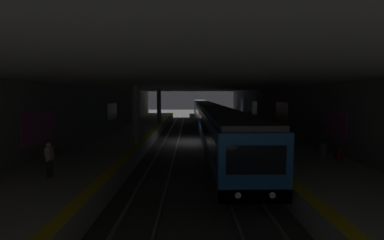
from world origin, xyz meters
name	(u,v)px	position (x,y,z in m)	size (l,w,h in m)	color
ground_plane	(192,142)	(0.00, 0.00, 0.00)	(120.00, 120.00, 0.00)	#42423F
track_left	(214,141)	(0.00, -2.20, 0.08)	(60.00, 1.53, 0.16)	gray
track_right	(171,141)	(0.00, 2.20, 0.08)	(60.00, 1.53, 0.16)	gray
platform_left	(255,137)	(0.00, -6.55, 0.53)	(60.00, 5.30, 1.06)	#A8A59E
platform_right	(129,137)	(0.00, 6.55, 0.53)	(60.00, 5.30, 1.06)	#A8A59E
wall_left	(284,115)	(0.05, -9.45, 2.80)	(60.00, 0.56, 5.60)	slate
wall_right	(100,115)	(0.02, 9.45, 2.80)	(60.00, 0.56, 5.60)	slate
ceiling_slab	(192,85)	(0.00, 0.00, 5.80)	(60.00, 19.40, 0.40)	beige
pillar_near	(136,115)	(-6.82, 4.35, 3.33)	(0.56, 0.56, 4.55)	gray
pillar_far	(159,106)	(7.88, 4.35, 3.33)	(0.56, 0.56, 4.55)	gray
metro_train	(206,114)	(12.36, -2.20, 2.03)	(58.82, 2.83, 3.49)	#19569E
bench_left_near	(302,137)	(-6.48, -8.53, 1.57)	(1.70, 0.47, 0.86)	#262628
bench_left_mid	(284,130)	(-2.65, -8.53, 1.57)	(1.70, 0.47, 0.86)	#262628
bench_left_far	(249,117)	(11.60, -8.53, 1.57)	(1.70, 0.47, 0.86)	#262628
bench_right_near	(51,150)	(-11.25, 8.53, 1.57)	(1.70, 0.47, 0.86)	#262628
bench_right_mid	(132,118)	(10.18, 8.53, 1.57)	(1.70, 0.47, 0.86)	#262628
person_waiting_near	(283,136)	(-8.30, -6.39, 1.91)	(0.60, 0.22, 1.59)	#282828
person_walking_mid	(250,117)	(6.87, -7.53, 1.96)	(0.60, 0.23, 1.68)	#2B2B2B
person_standing_far	(50,158)	(-14.71, 6.71, 1.92)	(0.60, 0.22, 1.61)	#292929
person_boarding	(137,115)	(12.78, 8.30, 1.87)	(0.60, 0.22, 1.53)	#252525
suitcase_rolling	(338,154)	(-11.58, -8.42, 1.39)	(0.44, 0.25, 0.97)	maroon
trash_bin	(323,150)	(-11.10, -7.80, 1.48)	(0.44, 0.44, 0.85)	#595B5E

